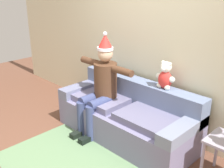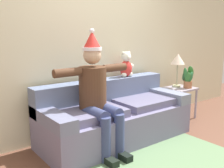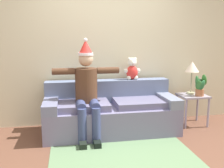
% 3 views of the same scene
% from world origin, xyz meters
% --- Properties ---
extents(ground_plane, '(10.00, 10.00, 0.00)m').
position_xyz_m(ground_plane, '(0.00, 0.00, 0.00)').
color(ground_plane, brown).
extents(back_wall, '(7.00, 0.10, 2.70)m').
position_xyz_m(back_wall, '(0.00, 1.55, 1.35)').
color(back_wall, beige).
rests_on(back_wall, ground_plane).
extents(couch, '(2.10, 0.86, 0.80)m').
position_xyz_m(couch, '(0.00, 1.04, 0.32)').
color(couch, slate).
rests_on(couch, ground_plane).
extents(person_seated, '(1.02, 0.77, 1.51)m').
position_xyz_m(person_seated, '(-0.39, 0.88, 0.76)').
color(person_seated, '#513321').
rests_on(person_seated, ground_plane).
extents(teddy_bear, '(0.29, 0.17, 0.38)m').
position_xyz_m(teddy_bear, '(0.42, 1.30, 0.98)').
color(teddy_bear, red).
rests_on(teddy_bear, couch).
extents(side_table, '(0.47, 0.42, 0.53)m').
position_xyz_m(side_table, '(1.46, 1.08, 0.44)').
color(side_table, '#9892A3').
rests_on(side_table, ground_plane).
extents(table_lamp, '(0.24, 0.24, 0.57)m').
position_xyz_m(table_lamp, '(1.47, 1.17, 0.99)').
color(table_lamp, '#B5B98A').
rests_on(table_lamp, side_table).
extents(potted_plant, '(0.23, 0.22, 0.37)m').
position_xyz_m(potted_plant, '(1.54, 1.00, 0.71)').
color(potted_plant, '#A66541').
rests_on(potted_plant, side_table).
extents(area_rug, '(1.87, 1.31, 0.01)m').
position_xyz_m(area_rug, '(0.00, 0.01, 0.00)').
color(area_rug, '#63865C').
rests_on(area_rug, ground_plane).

